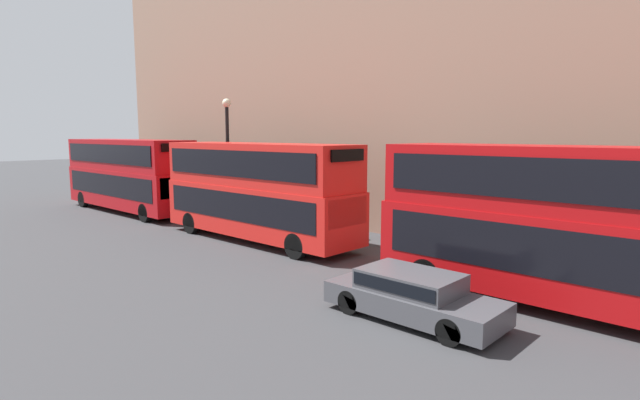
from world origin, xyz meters
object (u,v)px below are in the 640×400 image
Objects in this scene: bus_second_in_queue at (257,188)px; pedestrian at (343,223)px; bus_leading at (591,223)px; car_hatchback at (412,294)px; bus_third_in_queue at (128,172)px.

pedestrian is at bearing -41.48° from bus_second_in_queue.
bus_second_in_queue is 6.35× the size of pedestrian.
bus_second_in_queue is 4.10m from pedestrian.
bus_leading is 11.22m from pedestrian.
car_hatchback is at bearing 137.52° from bus_leading.
car_hatchback is (-3.40, -22.12, -1.73)m from bus_third_in_queue.
bus_leading is at bearing -104.75° from pedestrian.
bus_leading is 1.00× the size of bus_third_in_queue.
bus_leading is at bearing -90.00° from bus_second_in_queue.
bus_third_in_queue reaches higher than bus_second_in_queue.
bus_second_in_queue is (0.00, 13.22, -0.06)m from bus_leading.
pedestrian is at bearing 50.73° from car_hatchback.
bus_second_in_queue reaches higher than car_hatchback.
bus_third_in_queue is 2.49× the size of car_hatchback.
pedestrian is (2.82, -14.51, -1.65)m from bus_third_in_queue.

